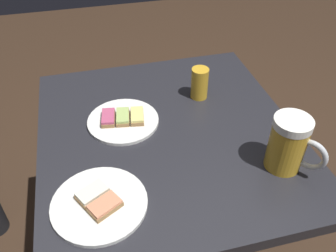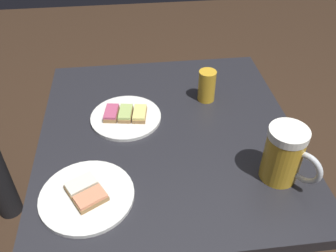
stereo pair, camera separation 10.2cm
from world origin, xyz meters
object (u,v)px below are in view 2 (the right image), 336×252
beer_mug (285,155)px  beer_glass_small (207,86)px  plate_near (126,116)px  plate_far (87,195)px

beer_mug → beer_glass_small: (0.12, -0.35, -0.02)m
plate_near → beer_glass_small: 0.27m
beer_mug → plate_near: bearing=-36.7°
plate_near → plate_far: size_ratio=0.94×
plate_far → beer_mug: (-0.48, -0.01, 0.07)m
plate_far → beer_mug: size_ratio=1.49×
plate_near → plate_far: 0.31m
plate_near → plate_far: bearing=70.8°
plate_far → beer_glass_small: bearing=-135.0°
beer_glass_small → plate_near: bearing=15.3°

